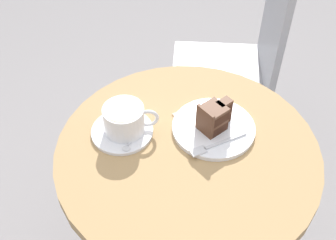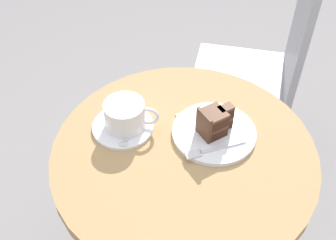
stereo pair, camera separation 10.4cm
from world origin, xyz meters
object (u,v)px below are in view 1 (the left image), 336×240
(saucer, at_px, (122,131))
(coffee_cup, at_px, (125,119))
(fork, at_px, (212,146))
(napkin, at_px, (202,123))
(cafe_chair, at_px, (246,53))
(cake_plate, at_px, (213,128))
(teaspoon, at_px, (132,141))
(cake_slice, at_px, (214,117))

(saucer, bearing_deg, coffee_cup, 14.57)
(fork, bearing_deg, saucer, -40.48)
(napkin, height_order, cafe_chair, cafe_chair)
(cake_plate, height_order, fork, fork)
(saucer, xyz_separation_m, napkin, (0.21, 0.02, -0.00))
(coffee_cup, bearing_deg, fork, -19.52)
(fork, bearing_deg, teaspoon, -31.91)
(cake_plate, bearing_deg, cafe_chair, 68.84)
(cake_plate, xyz_separation_m, fork, (-0.01, -0.07, 0.01))
(coffee_cup, bearing_deg, cafe_chair, 51.58)
(napkin, bearing_deg, cake_plate, -39.96)
(cafe_chair, bearing_deg, coffee_cup, -31.06)
(fork, xyz_separation_m, cafe_chair, (0.23, 0.63, -0.20))
(coffee_cup, xyz_separation_m, fork, (0.21, -0.07, -0.03))
(cafe_chair, bearing_deg, teaspoon, -28.13)
(cafe_chair, bearing_deg, cake_plate, -13.80)
(cafe_chair, bearing_deg, fork, -12.77)
(cake_slice, distance_m, napkin, 0.06)
(saucer, height_order, teaspoon, teaspoon)
(saucer, relative_size, cake_plate, 0.74)
(fork, height_order, cafe_chair, cafe_chair)
(teaspoon, bearing_deg, fork, 110.17)
(teaspoon, height_order, cafe_chair, cafe_chair)
(cake_slice, distance_m, cafe_chair, 0.65)
(coffee_cup, relative_size, cafe_chair, 0.15)
(napkin, bearing_deg, saucer, -175.21)
(teaspoon, distance_m, napkin, 0.19)
(teaspoon, relative_size, cafe_chair, 0.10)
(teaspoon, bearing_deg, napkin, 136.96)
(teaspoon, relative_size, fork, 0.59)
(saucer, height_order, napkin, saucer)
(coffee_cup, height_order, cake_slice, cake_slice)
(coffee_cup, relative_size, napkin, 0.85)
(cake_plate, relative_size, fork, 1.42)
(cake_slice, xyz_separation_m, napkin, (-0.02, 0.02, -0.05))
(teaspoon, bearing_deg, cake_plate, 129.17)
(cake_slice, height_order, napkin, cake_slice)
(cake_slice, bearing_deg, fork, -99.20)
(teaspoon, height_order, napkin, teaspoon)
(napkin, distance_m, cafe_chair, 0.62)
(teaspoon, distance_m, cake_slice, 0.21)
(saucer, distance_m, teaspoon, 0.05)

